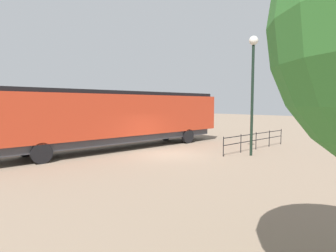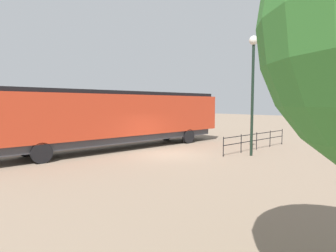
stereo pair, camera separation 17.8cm
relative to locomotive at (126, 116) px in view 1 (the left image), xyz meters
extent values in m
plane|color=#84705B|center=(3.77, 0.53, -2.21)|extent=(120.00, 120.00, 0.00)
cube|color=red|center=(0.00, -0.60, 0.13)|extent=(2.88, 17.28, 2.68)
cube|color=black|center=(0.00, 6.60, -0.28)|extent=(2.77, 2.88, 1.88)
cube|color=black|center=(0.00, -0.60, 1.59)|extent=(2.59, 16.59, 0.24)
cube|color=#38383D|center=(0.00, -0.60, -1.44)|extent=(2.59, 15.90, 0.45)
cylinder|color=black|center=(-1.29, 4.93, -1.66)|extent=(0.30, 1.10, 1.10)
cylinder|color=black|center=(1.29, 4.93, -1.66)|extent=(0.30, 1.10, 1.10)
cylinder|color=black|center=(-1.29, -6.13, -1.66)|extent=(0.30, 1.10, 1.10)
cylinder|color=black|center=(1.29, -6.13, -1.66)|extent=(0.30, 1.10, 1.10)
cylinder|color=black|center=(7.46, 3.84, 1.08)|extent=(0.16, 0.16, 6.59)
sphere|color=silver|center=(7.46, 3.84, 4.53)|extent=(0.53, 0.53, 0.53)
cube|color=black|center=(6.54, 6.04, -1.14)|extent=(0.04, 7.39, 0.04)
cube|color=black|center=(6.54, 6.04, -1.57)|extent=(0.04, 7.39, 0.04)
cylinder|color=black|center=(6.54, 2.35, -1.63)|extent=(0.05, 0.05, 1.17)
cylinder|color=black|center=(6.54, 4.20, -1.63)|extent=(0.05, 0.05, 1.17)
cylinder|color=black|center=(6.54, 6.04, -1.63)|extent=(0.05, 0.05, 1.17)
cylinder|color=black|center=(6.54, 7.89, -1.63)|extent=(0.05, 0.05, 1.17)
cylinder|color=black|center=(6.54, 9.73, -1.63)|extent=(0.05, 0.05, 1.17)
camera|label=1|loc=(16.26, -11.19, 0.88)|focal=30.19mm
camera|label=2|loc=(16.38, -11.06, 0.88)|focal=30.19mm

